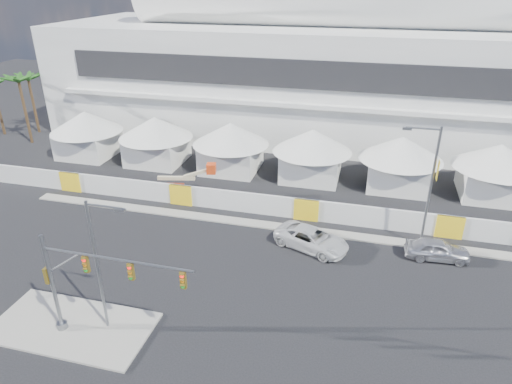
% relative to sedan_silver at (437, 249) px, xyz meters
% --- Properties ---
extents(ground, '(160.00, 160.00, 0.00)m').
position_rel_sedan_silver_xyz_m(ground, '(-16.75, -10.86, -0.82)').
color(ground, black).
rests_on(ground, ground).
extents(median_island, '(10.00, 5.00, 0.15)m').
position_rel_sedan_silver_xyz_m(median_island, '(-22.75, -13.86, -0.74)').
color(median_island, gray).
rests_on(median_island, ground).
extents(far_curb, '(80.00, 1.20, 0.12)m').
position_rel_sedan_silver_xyz_m(far_curb, '(3.25, 1.64, -0.76)').
color(far_curb, gray).
rests_on(far_curb, ground).
extents(stadium, '(80.00, 24.80, 21.98)m').
position_rel_sedan_silver_xyz_m(stadium, '(-8.04, 30.64, 8.63)').
color(stadium, silver).
rests_on(stadium, ground).
extents(tent_row, '(53.40, 8.40, 5.40)m').
position_rel_sedan_silver_xyz_m(tent_row, '(-16.25, 13.14, 2.33)').
color(tent_row, silver).
rests_on(tent_row, ground).
extents(hoarding_fence, '(70.00, 0.25, 2.00)m').
position_rel_sedan_silver_xyz_m(hoarding_fence, '(-10.75, 3.64, 0.18)').
color(hoarding_fence, silver).
rests_on(hoarding_fence, ground).
extents(palm_cluster, '(10.60, 10.60, 8.55)m').
position_rel_sedan_silver_xyz_m(palm_cluster, '(-50.21, 18.64, 6.06)').
color(palm_cluster, '#47331E').
rests_on(palm_cluster, ground).
extents(sedan_silver, '(2.24, 4.92, 1.64)m').
position_rel_sedan_silver_xyz_m(sedan_silver, '(0.00, 0.00, 0.00)').
color(sedan_silver, '#BABABF').
rests_on(sedan_silver, ground).
extents(pickup_curb, '(4.77, 6.63, 1.68)m').
position_rel_sedan_silver_xyz_m(pickup_curb, '(-9.60, -0.93, 0.02)').
color(pickup_curb, silver).
rests_on(pickup_curb, ground).
extents(traffic_mast, '(9.44, 0.65, 6.69)m').
position_rel_sedan_silver_xyz_m(traffic_mast, '(-21.09, -14.17, 3.10)').
color(traffic_mast, gray).
rests_on(traffic_mast, median_island).
extents(streetlight_median, '(2.42, 0.24, 8.73)m').
position_rel_sedan_silver_xyz_m(streetlight_median, '(-20.37, -13.24, 4.34)').
color(streetlight_median, slate).
rests_on(streetlight_median, median_island).
extents(streetlight_curb, '(2.98, 0.67, 10.06)m').
position_rel_sedan_silver_xyz_m(streetlight_curb, '(-1.29, 1.64, 5.01)').
color(streetlight_curb, gray).
rests_on(streetlight_curb, ground).
extents(boom_lift, '(7.05, 2.29, 3.49)m').
position_rel_sedan_silver_xyz_m(boom_lift, '(-24.36, 4.93, 0.12)').
color(boom_lift, '#E34215').
rests_on(boom_lift, ground).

